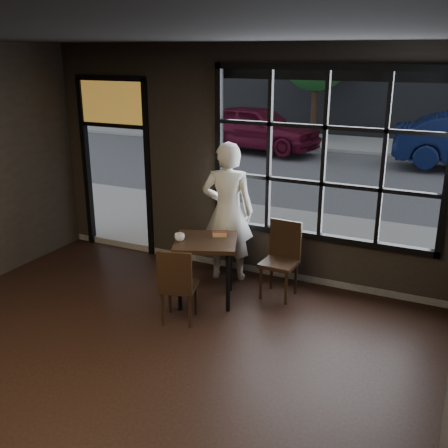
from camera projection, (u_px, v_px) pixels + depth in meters
The scene contains 13 objects.
floor at pixel (81, 406), 4.79m from camera, with size 6.00×7.00×0.02m, color black.
ceiling at pixel (42, 32), 3.78m from camera, with size 6.00×7.00×0.02m, color black.
window_frame at pixel (324, 156), 6.73m from camera, with size 3.06×0.12×2.28m, color black.
stained_transom at pixel (112, 102), 7.91m from camera, with size 1.20×0.06×0.70m, color orange.
street_asphalt at pixel (412, 119), 25.33m from camera, with size 60.00×41.00×0.04m, color #545456.
cafe_table at pixel (206, 270), 6.70m from camera, with size 0.77×0.77×0.83m, color black.
chair_near at pixel (179, 284), 6.18m from camera, with size 0.41×0.41×0.94m, color black.
chair_window at pixel (279, 261), 6.77m from camera, with size 0.43×0.43×1.00m, color black.
man at pixel (228, 212), 7.21m from camera, with size 0.71×0.47×1.95m, color silver.
hotdog at pixel (220, 234), 6.69m from camera, with size 0.20×0.08×0.06m, color tan, non-canonical shape.
cup at pixel (180, 237), 6.53m from camera, with size 0.12×0.12×0.10m, color silver.
maroon_car at pixel (257, 127), 16.53m from camera, with size 1.63×4.06×1.38m, color #550D21.
tree_left at pixel (317, 55), 17.96m from camera, with size 2.46×2.46×4.20m.
Camera 1 is at (2.93, -3.06, 3.08)m, focal length 42.00 mm.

